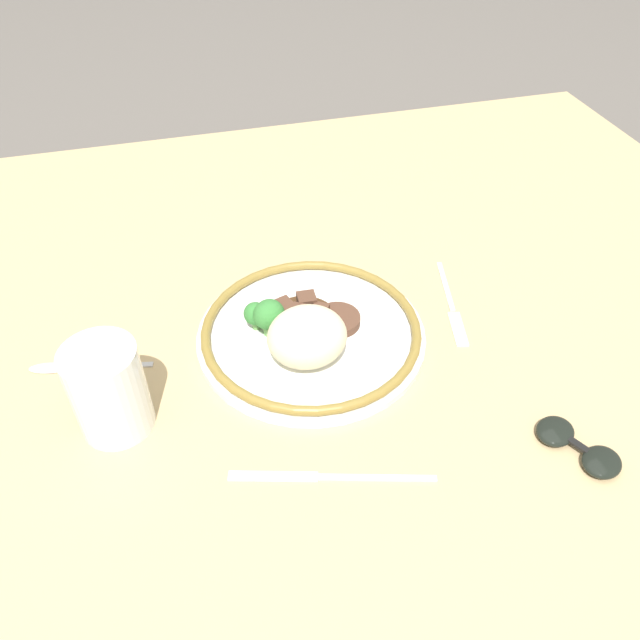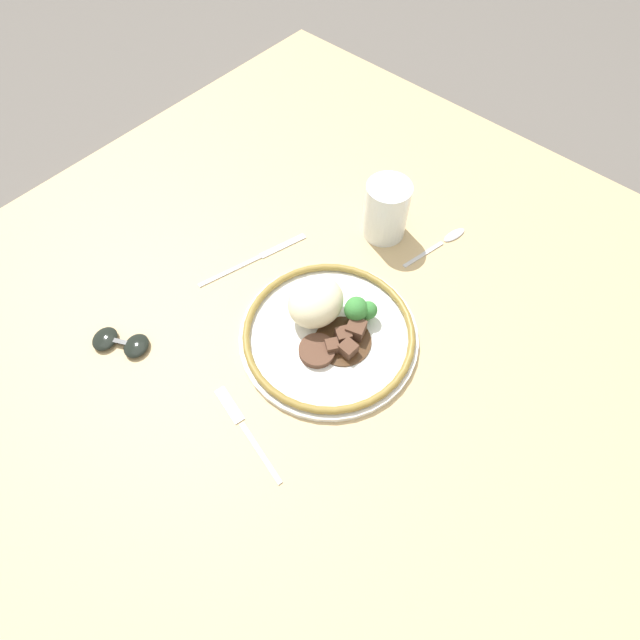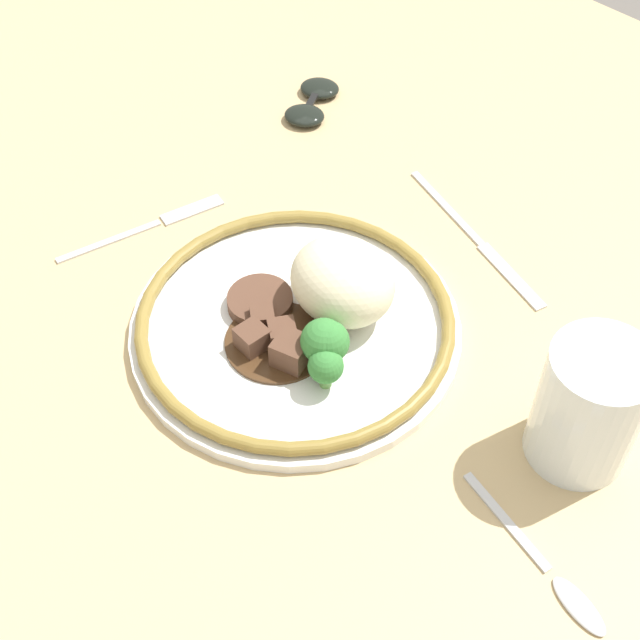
{
  "view_description": "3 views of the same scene",
  "coord_description": "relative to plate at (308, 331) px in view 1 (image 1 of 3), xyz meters",
  "views": [
    {
      "loc": [
        0.18,
        0.53,
        0.6
      ],
      "look_at": [
        0.03,
        -0.02,
        0.09
      ],
      "focal_mm": 35.0,
      "sensor_mm": 36.0,
      "label": 1
    },
    {
      "loc": [
        -0.27,
        -0.29,
        0.75
      ],
      "look_at": [
        0.05,
        -0.0,
        0.08
      ],
      "focal_mm": 28.0,
      "sensor_mm": 36.0,
      "label": 2
    },
    {
      "loc": [
        0.42,
        -0.37,
        0.64
      ],
      "look_at": [
        0.06,
        -0.02,
        0.07
      ],
      "focal_mm": 50.0,
      "sensor_mm": 36.0,
      "label": 3
    }
  ],
  "objects": [
    {
      "name": "plate",
      "position": [
        0.0,
        0.0,
        0.0
      ],
      "size": [
        0.29,
        0.29,
        0.08
      ],
      "color": "white",
      "rests_on": "dining_table"
    },
    {
      "name": "juice_glass",
      "position": [
        0.24,
        0.07,
        0.03
      ],
      "size": [
        0.08,
        0.08,
        0.11
      ],
      "color": "yellow",
      "rests_on": "dining_table"
    },
    {
      "name": "spoon",
      "position": [
        0.3,
        -0.03,
        -0.02
      ],
      "size": [
        0.15,
        0.04,
        0.01
      ],
      "rotation": [
        0.0,
        0.0,
        -0.21
      ],
      "color": "silver",
      "rests_on": "dining_table"
    },
    {
      "name": "ground_plane",
      "position": [
        -0.05,
        0.02,
        -0.07
      ],
      "size": [
        8.0,
        8.0,
        0.0
      ],
      "primitive_type": "plane",
      "color": "#5B5651"
    },
    {
      "name": "sunglasses",
      "position": [
        -0.24,
        0.23,
        -0.01
      ],
      "size": [
        0.08,
        0.1,
        0.01
      ],
      "rotation": [
        0.0,
        0.0,
        0.49
      ],
      "color": "black",
      "rests_on": "dining_table"
    },
    {
      "name": "knife",
      "position": [
        0.03,
        0.2,
        -0.02
      ],
      "size": [
        0.21,
        0.07,
        0.0
      ],
      "rotation": [
        0.0,
        0.0,
        -0.28
      ],
      "color": "silver",
      "rests_on": "dining_table"
    },
    {
      "name": "dining_table",
      "position": [
        -0.05,
        0.02,
        -0.04
      ],
      "size": [
        1.4,
        1.28,
        0.05
      ],
      "color": "tan",
      "rests_on": "ground"
    },
    {
      "name": "fork",
      "position": [
        -0.2,
        -0.01,
        -0.02
      ],
      "size": [
        0.05,
        0.17,
        0.0
      ],
      "rotation": [
        0.0,
        0.0,
        1.34
      ],
      "color": "silver",
      "rests_on": "dining_table"
    }
  ]
}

